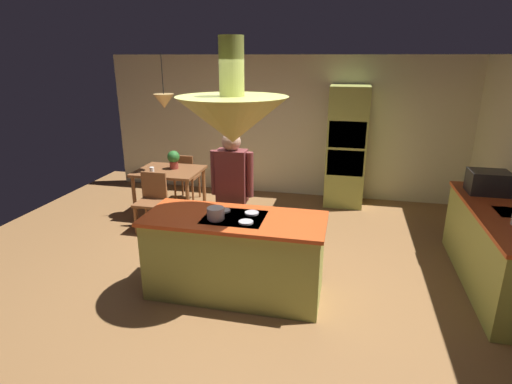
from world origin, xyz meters
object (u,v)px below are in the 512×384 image
kitchen_island (235,255)px  microwave_on_counter (488,182)px  potted_plant_on_table (174,159)px  cup_on_table (152,170)px  oven_tower (346,147)px  chair_by_back_wall (185,174)px  dining_table (169,176)px  person_at_island (232,191)px  cooking_pot_on_cooktop (216,213)px  chair_facing_island (152,197)px

kitchen_island → microwave_on_counter: 3.25m
potted_plant_on_table → cup_on_table: bearing=-127.9°
kitchen_island → oven_tower: (1.10, 3.24, 0.57)m
chair_by_back_wall → potted_plant_on_table: potted_plant_on_table is taller
dining_table → potted_plant_on_table: 0.29m
dining_table → person_at_island: bearing=-43.8°
cup_on_table → cooking_pot_on_cooktop: cooking_pot_on_cooktop is taller
cup_on_table → dining_table: bearing=48.7°
kitchen_island → cooking_pot_on_cooktop: cooking_pot_on_cooktop is taller
kitchen_island → chair_facing_island: 2.23m
oven_tower → potted_plant_on_table: bearing=-159.1°
cooking_pot_on_cooktop → cup_on_table: bearing=130.6°
microwave_on_counter → cooking_pot_on_cooktop: size_ratio=2.56×
chair_by_back_wall → dining_table: bearing=90.0°
oven_tower → chair_facing_island: size_ratio=2.37×
cooking_pot_on_cooktop → microwave_on_counter: bearing=28.0°
oven_tower → cup_on_table: size_ratio=22.91×
cooking_pot_on_cooktop → chair_facing_island: bearing=134.3°
dining_table → potted_plant_on_table: potted_plant_on_table is taller
dining_table → chair_by_back_wall: chair_by_back_wall is taller
chair_facing_island → cup_on_table: 0.56m
cooking_pot_on_cooktop → chair_by_back_wall: bearing=118.1°
dining_table → kitchen_island: bearing=-51.0°
chair_by_back_wall → cooking_pot_on_cooktop: cooking_pot_on_cooktop is taller
oven_tower → cooking_pot_on_cooktop: size_ratio=11.46×
dining_table → microwave_on_counter: (4.54, -0.64, 0.39)m
chair_facing_island → cooking_pot_on_cooktop: size_ratio=4.83×
chair_facing_island → cup_on_table: size_ratio=9.67×
oven_tower → microwave_on_counter: (1.74, -1.78, 0.02)m
potted_plant_on_table → microwave_on_counter: size_ratio=0.65×
kitchen_island → cooking_pot_on_cooktop: 0.57m
oven_tower → potted_plant_on_table: (-2.75, -1.05, -0.10)m
potted_plant_on_table → dining_table: bearing=-118.9°
kitchen_island → cup_on_table: 2.69m
kitchen_island → microwave_on_counter: microwave_on_counter is taller
oven_tower → cooking_pot_on_cooktop: (-1.26, -3.37, -0.04)m
dining_table → person_at_island: (1.49, -1.43, 0.32)m
kitchen_island → potted_plant_on_table: potted_plant_on_table is taller
oven_tower → person_at_island: bearing=-117.1°
cup_on_table → microwave_on_counter: 4.75m
microwave_on_counter → oven_tower: bearing=134.3°
kitchen_island → person_at_island: size_ratio=1.15×
potted_plant_on_table → cooking_pot_on_cooktop: bearing=-57.4°
dining_table → microwave_on_counter: microwave_on_counter is taller
person_at_island → chair_facing_island: (-1.49, 0.77, -0.47)m
cooking_pot_on_cooktop → potted_plant_on_table: bearing=122.6°
chair_by_back_wall → oven_tower: bearing=-170.0°
oven_tower → chair_facing_island: bearing=-147.3°
chair_by_back_wall → cup_on_table: (-0.19, -0.87, 0.30)m
cup_on_table → microwave_on_counter: bearing=-5.1°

